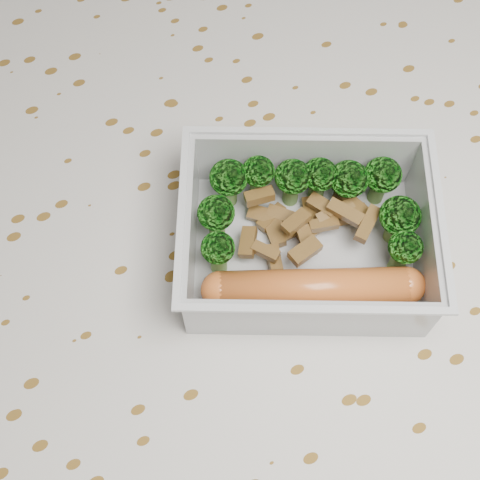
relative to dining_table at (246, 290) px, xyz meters
name	(u,v)px	position (x,y,z in m)	size (l,w,h in m)	color
ground_plane	(243,435)	(0.00, 0.00, -0.67)	(4.00, 4.00, 0.00)	olive
dining_table	(246,290)	(0.00, 0.00, 0.00)	(1.40, 0.90, 0.75)	brown
tablecloth	(247,265)	(0.00, 0.00, 0.05)	(1.46, 0.96, 0.19)	silver
lunch_container	(306,241)	(0.03, -0.02, 0.11)	(0.20, 0.18, 0.06)	silver
broccoli_florets	(311,198)	(0.04, 0.00, 0.12)	(0.14, 0.11, 0.04)	#608C3F
meat_pile	(306,223)	(0.04, -0.01, 0.10)	(0.10, 0.06, 0.03)	brown
sausage	(313,288)	(0.02, -0.05, 0.11)	(0.13, 0.07, 0.02)	#D06528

